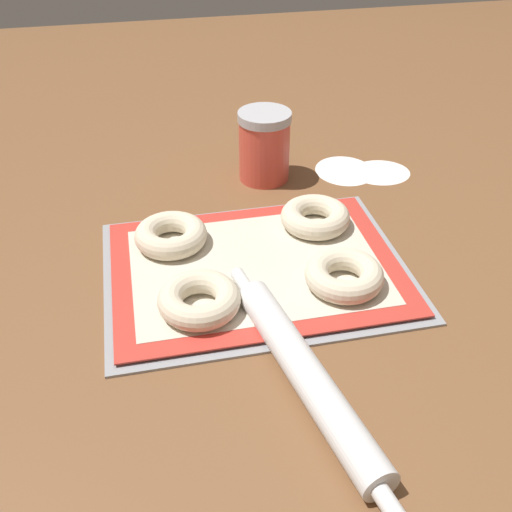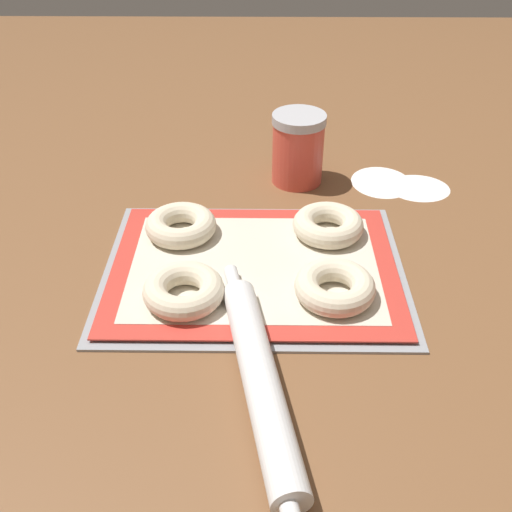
{
  "view_description": "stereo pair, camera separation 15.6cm",
  "coord_description": "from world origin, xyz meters",
  "px_view_note": "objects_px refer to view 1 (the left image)",
  "views": [
    {
      "loc": [
        -0.16,
        -0.7,
        0.54
      ],
      "look_at": [
        -0.01,
        -0.02,
        0.03
      ],
      "focal_mm": 42.0,
      "sensor_mm": 36.0,
      "label": 1
    },
    {
      "loc": [
        -0.0,
        -0.72,
        0.54
      ],
      "look_at": [
        -0.01,
        -0.02,
        0.03
      ],
      "focal_mm": 42.0,
      "sensor_mm": 36.0,
      "label": 2
    }
  ],
  "objects_px": {
    "flour_canister": "(264,146)",
    "rolling_pin": "(304,375)",
    "bagel_front_right": "(344,275)",
    "bagel_back_right": "(315,217)",
    "bagel_front_left": "(199,299)",
    "bagel_back_left": "(171,235)",
    "baking_tray": "(256,269)"
  },
  "relations": [
    {
      "from": "baking_tray",
      "to": "bagel_front_left",
      "type": "xyz_separation_m",
      "value": [
        -0.09,
        -0.08,
        0.02
      ]
    },
    {
      "from": "bagel_front_right",
      "to": "baking_tray",
      "type": "bearing_deg",
      "value": 147.65
    },
    {
      "from": "bagel_front_left",
      "to": "rolling_pin",
      "type": "bearing_deg",
      "value": -56.25
    },
    {
      "from": "bagel_front_right",
      "to": "bagel_back_right",
      "type": "height_order",
      "value": "same"
    },
    {
      "from": "bagel_front_left",
      "to": "rolling_pin",
      "type": "distance_m",
      "value": 0.18
    },
    {
      "from": "bagel_back_right",
      "to": "bagel_front_left",
      "type": "bearing_deg",
      "value": -142.0
    },
    {
      "from": "bagel_front_right",
      "to": "rolling_pin",
      "type": "relative_size",
      "value": 0.27
    },
    {
      "from": "bagel_front_left",
      "to": "bagel_front_right",
      "type": "height_order",
      "value": "same"
    },
    {
      "from": "flour_canister",
      "to": "rolling_pin",
      "type": "relative_size",
      "value": 0.31
    },
    {
      "from": "bagel_front_right",
      "to": "flour_canister",
      "type": "xyz_separation_m",
      "value": [
        -0.04,
        0.35,
        0.04
      ]
    },
    {
      "from": "bagel_front_left",
      "to": "bagel_back_left",
      "type": "relative_size",
      "value": 1.0
    },
    {
      "from": "baking_tray",
      "to": "rolling_pin",
      "type": "relative_size",
      "value": 1.07
    },
    {
      "from": "bagel_back_right",
      "to": "flour_canister",
      "type": "height_order",
      "value": "flour_canister"
    },
    {
      "from": "bagel_front_left",
      "to": "bagel_back_right",
      "type": "bearing_deg",
      "value": 38.0
    },
    {
      "from": "bagel_front_right",
      "to": "bagel_back_left",
      "type": "xyz_separation_m",
      "value": [
        -0.23,
        0.15,
        0.0
      ]
    },
    {
      "from": "bagel_front_right",
      "to": "rolling_pin",
      "type": "height_order",
      "value": "bagel_front_right"
    },
    {
      "from": "baking_tray",
      "to": "bagel_back_right",
      "type": "height_order",
      "value": "bagel_back_right"
    },
    {
      "from": "bagel_front_right",
      "to": "flour_canister",
      "type": "relative_size",
      "value": 0.86
    },
    {
      "from": "baking_tray",
      "to": "bagel_back_right",
      "type": "distance_m",
      "value": 0.14
    },
    {
      "from": "baking_tray",
      "to": "bagel_front_right",
      "type": "distance_m",
      "value": 0.13
    },
    {
      "from": "bagel_back_left",
      "to": "bagel_back_right",
      "type": "height_order",
      "value": "same"
    },
    {
      "from": "bagel_front_left",
      "to": "bagel_back_left",
      "type": "distance_m",
      "value": 0.16
    },
    {
      "from": "baking_tray",
      "to": "rolling_pin",
      "type": "distance_m",
      "value": 0.23
    },
    {
      "from": "rolling_pin",
      "to": "baking_tray",
      "type": "bearing_deg",
      "value": 91.71
    },
    {
      "from": "bagel_front_right",
      "to": "rolling_pin",
      "type": "bearing_deg",
      "value": -122.91
    },
    {
      "from": "bagel_back_left",
      "to": "bagel_back_right",
      "type": "xyz_separation_m",
      "value": [
        0.23,
        0.0,
        0.0
      ]
    },
    {
      "from": "baking_tray",
      "to": "bagel_front_left",
      "type": "bearing_deg",
      "value": -139.79
    },
    {
      "from": "flour_canister",
      "to": "bagel_front_right",
      "type": "bearing_deg",
      "value": -84.12
    },
    {
      "from": "bagel_back_left",
      "to": "bagel_back_right",
      "type": "bearing_deg",
      "value": 0.84
    },
    {
      "from": "baking_tray",
      "to": "bagel_front_right",
      "type": "height_order",
      "value": "bagel_front_right"
    },
    {
      "from": "bagel_front_left",
      "to": "rolling_pin",
      "type": "xyz_separation_m",
      "value": [
        0.1,
        -0.15,
        -0.01
      ]
    },
    {
      "from": "bagel_back_right",
      "to": "flour_canister",
      "type": "distance_m",
      "value": 0.2
    }
  ]
}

